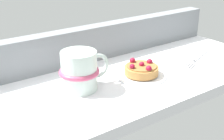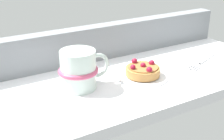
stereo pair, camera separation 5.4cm
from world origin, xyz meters
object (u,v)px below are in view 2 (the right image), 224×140
coffee_mug (79,70)px  dessert_fork (203,61)px  dessert_plate (143,76)px  raspberry_tart (143,70)px

coffee_mug → dessert_fork: size_ratio=0.82×
dessert_plate → raspberry_tart: bearing=75.7°
raspberry_tart → dessert_plate: bearing=-104.3°
raspberry_tart → coffee_mug: (-15.78, 2.53, 2.65)cm
raspberry_tart → coffee_mug: coffee_mug is taller
raspberry_tart → dessert_fork: 19.99cm
dessert_fork → dessert_plate: bearing=178.7°
dessert_plate → dessert_fork: size_ratio=0.83×
raspberry_tart → dessert_fork: raspberry_tart is taller
dessert_plate → coffee_mug: size_ratio=1.01×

